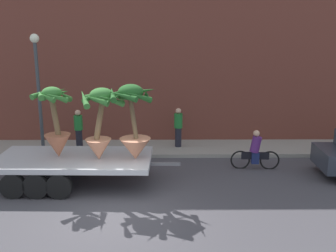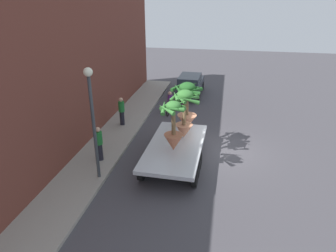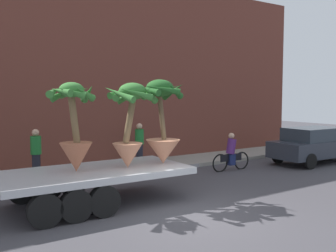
{
  "view_description": "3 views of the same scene",
  "coord_description": "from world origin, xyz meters",
  "px_view_note": "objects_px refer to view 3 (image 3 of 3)",
  "views": [
    {
      "loc": [
        1.41,
        -10.25,
        5.18
      ],
      "look_at": [
        1.5,
        2.64,
        1.95
      ],
      "focal_mm": 41.79,
      "sensor_mm": 36.0,
      "label": 1
    },
    {
      "loc": [
        -14.2,
        0.2,
        7.59
      ],
      "look_at": [
        -0.79,
        2.78,
        1.53
      ],
      "focal_mm": 32.58,
      "sensor_mm": 36.0,
      "label": 2
    },
    {
      "loc": [
        -5.81,
        -7.51,
        3.03
      ],
      "look_at": [
        1.34,
        3.1,
        1.98
      ],
      "focal_mm": 41.25,
      "sensor_mm": 36.0,
      "label": 3
    }
  ],
  "objects_px": {
    "potted_palm_middle": "(130,122)",
    "flatbed_trailer": "(86,178)",
    "pedestrian_far_left": "(36,153)",
    "potted_palm_front": "(162,124)",
    "cyclist": "(231,154)",
    "parked_car": "(315,144)",
    "potted_palm_rear": "(74,130)",
    "pedestrian_near_gate": "(139,143)"
  },
  "relations": [
    {
      "from": "flatbed_trailer",
      "to": "potted_palm_rear",
      "type": "height_order",
      "value": "potted_palm_rear"
    },
    {
      "from": "potted_palm_middle",
      "to": "pedestrian_far_left",
      "type": "bearing_deg",
      "value": 112.52
    },
    {
      "from": "flatbed_trailer",
      "to": "cyclist",
      "type": "distance_m",
      "value": 6.86
    },
    {
      "from": "potted_palm_rear",
      "to": "pedestrian_far_left",
      "type": "distance_m",
      "value": 3.69
    },
    {
      "from": "flatbed_trailer",
      "to": "potted_palm_rear",
      "type": "distance_m",
      "value": 1.36
    },
    {
      "from": "pedestrian_near_gate",
      "to": "cyclist",
      "type": "bearing_deg",
      "value": -40.55
    },
    {
      "from": "flatbed_trailer",
      "to": "pedestrian_far_left",
      "type": "xyz_separation_m",
      "value": [
        -0.36,
        3.54,
        0.28
      ]
    },
    {
      "from": "potted_palm_middle",
      "to": "parked_car",
      "type": "distance_m",
      "value": 9.88
    },
    {
      "from": "cyclist",
      "to": "pedestrian_near_gate",
      "type": "bearing_deg",
      "value": 139.45
    },
    {
      "from": "potted_palm_rear",
      "to": "pedestrian_near_gate",
      "type": "xyz_separation_m",
      "value": [
        4.18,
        3.87,
        -1.05
      ]
    },
    {
      "from": "potted_palm_middle",
      "to": "potted_palm_front",
      "type": "height_order",
      "value": "potted_palm_front"
    },
    {
      "from": "potted_palm_middle",
      "to": "cyclist",
      "type": "distance_m",
      "value": 5.97
    },
    {
      "from": "cyclist",
      "to": "parked_car",
      "type": "relative_size",
      "value": 0.41
    },
    {
      "from": "potted_palm_middle",
      "to": "potted_palm_front",
      "type": "xyz_separation_m",
      "value": [
        1.06,
        0.02,
        -0.1
      ]
    },
    {
      "from": "flatbed_trailer",
      "to": "potted_palm_rear",
      "type": "xyz_separation_m",
      "value": [
        -0.3,
        -0.0,
        1.33
      ]
    },
    {
      "from": "parked_car",
      "to": "cyclist",
      "type": "bearing_deg",
      "value": 169.05
    },
    {
      "from": "cyclist",
      "to": "parked_car",
      "type": "bearing_deg",
      "value": -10.95
    },
    {
      "from": "pedestrian_far_left",
      "to": "pedestrian_near_gate",
      "type": "bearing_deg",
      "value": 4.41
    },
    {
      "from": "cyclist",
      "to": "pedestrian_far_left",
      "type": "bearing_deg",
      "value": 163.53
    },
    {
      "from": "potted_palm_front",
      "to": "pedestrian_far_left",
      "type": "distance_m",
      "value": 4.76
    },
    {
      "from": "potted_palm_middle",
      "to": "cyclist",
      "type": "bearing_deg",
      "value": 17.56
    },
    {
      "from": "potted_palm_rear",
      "to": "potted_palm_front",
      "type": "xyz_separation_m",
      "value": [
        2.58,
        -0.26,
        0.07
      ]
    },
    {
      "from": "potted_palm_middle",
      "to": "cyclist",
      "type": "xyz_separation_m",
      "value": [
        5.48,
        1.73,
        -1.59
      ]
    },
    {
      "from": "potted_palm_middle",
      "to": "pedestrian_far_left",
      "type": "relative_size",
      "value": 1.39
    },
    {
      "from": "potted_palm_rear",
      "to": "potted_palm_front",
      "type": "bearing_deg",
      "value": -5.8
    },
    {
      "from": "flatbed_trailer",
      "to": "pedestrian_far_left",
      "type": "height_order",
      "value": "pedestrian_far_left"
    },
    {
      "from": "potted_palm_front",
      "to": "cyclist",
      "type": "relative_size",
      "value": 1.35
    },
    {
      "from": "potted_palm_front",
      "to": "parked_car",
      "type": "height_order",
      "value": "potted_palm_front"
    },
    {
      "from": "potted_palm_front",
      "to": "parked_car",
      "type": "relative_size",
      "value": 0.56
    },
    {
      "from": "potted_palm_middle",
      "to": "pedestrian_near_gate",
      "type": "bearing_deg",
      "value": 57.36
    },
    {
      "from": "potted_palm_middle",
      "to": "parked_car",
      "type": "height_order",
      "value": "potted_palm_middle"
    },
    {
      "from": "flatbed_trailer",
      "to": "parked_car",
      "type": "bearing_deg",
      "value": 3.28
    },
    {
      "from": "cyclist",
      "to": "flatbed_trailer",
      "type": "bearing_deg",
      "value": -167.8
    },
    {
      "from": "parked_car",
      "to": "potted_palm_front",
      "type": "bearing_deg",
      "value": -174.13
    },
    {
      "from": "potted_palm_middle",
      "to": "pedestrian_far_left",
      "type": "height_order",
      "value": "potted_palm_middle"
    },
    {
      "from": "potted_palm_front",
      "to": "pedestrian_near_gate",
      "type": "xyz_separation_m",
      "value": [
        1.6,
        4.13,
        -1.12
      ]
    },
    {
      "from": "flatbed_trailer",
      "to": "potted_palm_front",
      "type": "bearing_deg",
      "value": -6.57
    },
    {
      "from": "potted_palm_front",
      "to": "pedestrian_far_left",
      "type": "xyz_separation_m",
      "value": [
        -2.64,
        3.8,
        -1.12
      ]
    },
    {
      "from": "parked_car",
      "to": "pedestrian_far_left",
      "type": "distance_m",
      "value": 11.68
    },
    {
      "from": "potted_palm_rear",
      "to": "parked_car",
      "type": "relative_size",
      "value": 0.53
    },
    {
      "from": "pedestrian_far_left",
      "to": "potted_palm_front",
      "type": "bearing_deg",
      "value": -55.17
    },
    {
      "from": "potted_palm_middle",
      "to": "flatbed_trailer",
      "type": "bearing_deg",
      "value": 166.91
    }
  ]
}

